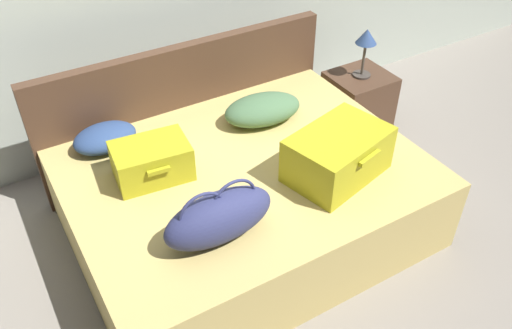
{
  "coord_description": "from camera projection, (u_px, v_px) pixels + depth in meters",
  "views": [
    {
      "loc": [
        -1.16,
        -1.68,
        2.4
      ],
      "look_at": [
        0.0,
        0.28,
        0.59
      ],
      "focal_mm": 37.37,
      "sensor_mm": 36.0,
      "label": 1
    }
  ],
  "objects": [
    {
      "name": "pillow_near_headboard",
      "position": [
        263.0,
        109.0,
        3.38
      ],
      "size": [
        0.54,
        0.36,
        0.17
      ],
      "primitive_type": "ellipsoid",
      "rotation": [
        0.0,
        0.0,
        -0.13
      ],
      "color": "#4C724C",
      "rests_on": "bed"
    },
    {
      "name": "ground_plane",
      "position": [
        281.0,
        270.0,
        3.09
      ],
      "size": [
        12.0,
        12.0,
        0.0
      ],
      "primitive_type": "plane",
      "color": "gray"
    },
    {
      "name": "hard_case_large",
      "position": [
        338.0,
        154.0,
        2.93
      ],
      "size": [
        0.63,
        0.5,
        0.27
      ],
      "rotation": [
        0.0,
        0.0,
        0.25
      ],
      "color": "gold",
      "rests_on": "bed"
    },
    {
      "name": "nightstand",
      "position": [
        357.0,
        103.0,
        4.07
      ],
      "size": [
        0.44,
        0.4,
        0.47
      ],
      "primitive_type": "cube",
      "color": "#4C3323",
      "rests_on": "ground"
    },
    {
      "name": "table_lamp",
      "position": [
        366.0,
        41.0,
        3.75
      ],
      "size": [
        0.15,
        0.15,
        0.36
      ],
      "color": "#3F3833",
      "rests_on": "nightstand"
    },
    {
      "name": "headboard",
      "position": [
        187.0,
        107.0,
        3.62
      ],
      "size": [
        2.04,
        0.08,
        0.91
      ],
      "primitive_type": "cube",
      "color": "#4C3323",
      "rests_on": "ground"
    },
    {
      "name": "pillow_center_head",
      "position": [
        105.0,
        138.0,
        3.16
      ],
      "size": [
        0.38,
        0.28,
        0.14
      ],
      "primitive_type": "ellipsoid",
      "rotation": [
        0.0,
        0.0,
        0.03
      ],
      "color": "navy",
      "rests_on": "bed"
    },
    {
      "name": "duffel_bag",
      "position": [
        219.0,
        217.0,
        2.55
      ],
      "size": [
        0.58,
        0.25,
        0.32
      ],
      "rotation": [
        0.0,
        0.0,
        0.02
      ],
      "color": "navy",
      "rests_on": "bed"
    },
    {
      "name": "bed",
      "position": [
        246.0,
        199.0,
        3.21
      ],
      "size": [
        2.0,
        1.54,
        0.49
      ],
      "primitive_type": "cube",
      "color": "tan",
      "rests_on": "ground"
    },
    {
      "name": "hard_case_medium",
      "position": [
        152.0,
        161.0,
        2.94
      ],
      "size": [
        0.44,
        0.34,
        0.21
      ],
      "rotation": [
        0.0,
        0.0,
        -0.11
      ],
      "color": "gold",
      "rests_on": "bed"
    }
  ]
}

